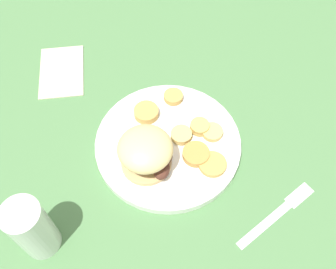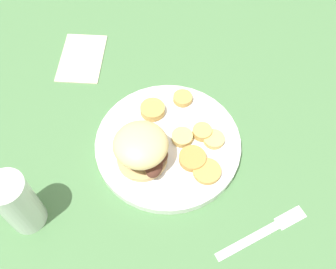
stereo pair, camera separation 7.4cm
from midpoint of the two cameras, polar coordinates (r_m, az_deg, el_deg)
ground_plane at (r=0.78m, az=-2.72°, el=-1.97°), size 4.00×4.00×0.00m
dinner_plate at (r=0.77m, az=-2.75°, el=-1.56°), size 0.28×0.28×0.02m
sandwich at (r=0.70m, az=-6.17°, el=-2.87°), size 0.10×0.11×0.08m
potato_round_0 at (r=0.79m, az=-5.85°, el=3.01°), size 0.05×0.05×0.02m
potato_round_1 at (r=0.76m, az=-0.83°, el=-0.27°), size 0.04×0.04×0.01m
potato_round_2 at (r=0.74m, az=1.23°, el=-3.08°), size 0.05×0.05×0.01m
potato_round_3 at (r=0.73m, az=3.63°, el=-4.56°), size 0.05×0.05×0.01m
potato_round_4 at (r=0.77m, az=1.89°, el=0.94°), size 0.04×0.04×0.02m
potato_round_5 at (r=0.82m, az=-1.82°, el=5.33°), size 0.04×0.04×0.01m
potato_round_6 at (r=0.77m, az=3.74°, el=0.15°), size 0.04×0.04×0.01m
fork at (r=0.73m, az=12.74°, el=-11.47°), size 0.15×0.14×0.00m
drinking_glass at (r=0.69m, az=-22.14°, el=-12.84°), size 0.06×0.06×0.13m
napkin at (r=0.93m, az=-17.43°, el=8.62°), size 0.17×0.13×0.01m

